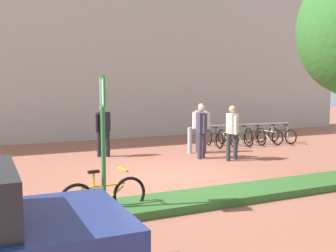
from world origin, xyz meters
The scene contains 11 objects.
ground_plane centered at (0.00, 0.00, 0.00)m, with size 60.00×60.00×0.00m, color #9E5B47.
building_facade centered at (0.00, 8.31, 5.00)m, with size 28.00×1.20×10.00m, color #B2ADA3.
planter_strip centered at (0.85, -2.46, 0.08)m, with size 7.00×1.10×0.16m, color #336028.
parking_sign_post centered at (-2.43, -2.46, 1.65)m, with size 0.08×0.36×2.53m.
bike_at_sign centered at (-2.42, -2.40, 0.35)m, with size 1.68×0.42×0.86m.
bike_rack_cluster centered at (5.35, 3.71, 0.35)m, with size 3.74×1.83×0.83m.
bollard_steel centered at (2.29, 2.94, 0.45)m, with size 0.16×0.16×0.90m, color #ADADB2.
person_suited_dark centered at (2.14, 1.90, 0.98)m, with size 0.35×0.60×1.72m.
person_shirt_white centered at (2.84, 1.21, 0.98)m, with size 0.49×0.60×1.72m.
person_suited_navy centered at (-0.60, 3.58, 0.98)m, with size 0.57×0.38×1.72m.
person_shirt_blue centered at (2.71, 2.90, 0.98)m, with size 0.57×0.52×1.72m.
Camera 1 is at (-4.56, -9.52, 2.38)m, focal length 44.40 mm.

